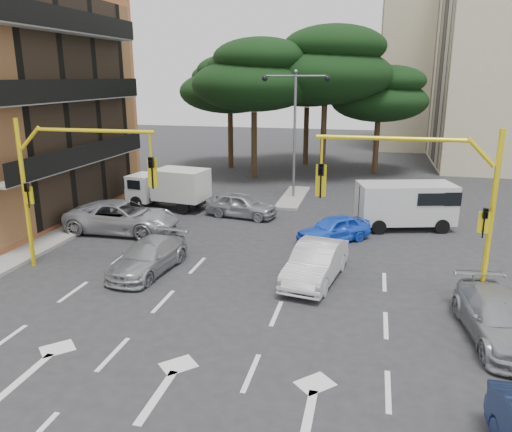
{
  "coord_description": "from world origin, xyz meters",
  "views": [
    {
      "loc": [
        4.76,
        -14.69,
        7.54
      ],
      "look_at": [
        -0.07,
        5.87,
        1.6
      ],
      "focal_mm": 35.0,
      "sensor_mm": 36.0,
      "label": 1
    }
  ],
  "objects": [
    {
      "name": "street_lamp_center",
      "position": [
        0.0,
        16.0,
        5.43
      ],
      "size": [
        4.16,
        0.36,
        7.77
      ],
      "color": "slate",
      "rests_on": "median_strip"
    },
    {
      "name": "pine_right",
      "position": [
        5.06,
        25.96,
        6.22
      ],
      "size": [
        7.49,
        7.49,
        8.37
      ],
      "color": "#382616",
      "rests_on": "ground"
    },
    {
      "name": "median_strip",
      "position": [
        0.0,
        16.0,
        0.07
      ],
      "size": [
        1.4,
        6.0,
        0.15
      ],
      "primitive_type": "cube",
      "color": "gray",
      "rests_on": "ground"
    },
    {
      "name": "car_blue_compact",
      "position": [
        3.21,
        7.91,
        0.62
      ],
      "size": [
        3.68,
        3.6,
        1.25
      ],
      "primitive_type": "imported",
      "rotation": [
        0.0,
        0.0,
        -0.81
      ],
      "color": "blue",
      "rests_on": "ground"
    },
    {
      "name": "pine_left_near",
      "position": [
        -3.94,
        21.96,
        7.6
      ],
      "size": [
        9.15,
        9.15,
        10.23
      ],
      "color": "#382616",
      "rests_on": "ground"
    },
    {
      "name": "pine_left_far",
      "position": [
        -6.94,
        25.96,
        6.91
      ],
      "size": [
        8.32,
        8.32,
        9.3
      ],
      "color": "#382616",
      "rests_on": "ground"
    },
    {
      "name": "car_silver_cross_b",
      "position": [
        -2.12,
        11.09,
        0.67
      ],
      "size": [
        4.17,
        2.22,
        1.35
      ],
      "primitive_type": "imported",
      "rotation": [
        0.0,
        0.0,
        1.41
      ],
      "color": "#A1A3A9",
      "rests_on": "ground"
    },
    {
      "name": "signal_mast_left",
      "position": [
        -6.8,
        1.99,
        3.88
      ],
      "size": [
        5.79,
        0.37,
        6.0
      ],
      "color": "yellow",
      "rests_on": "ground"
    },
    {
      "name": "signal_mast_right",
      "position": [
        6.8,
        1.99,
        3.88
      ],
      "size": [
        5.79,
        0.37,
        6.0
      ],
      "color": "yellow",
      "rests_on": "ground"
    },
    {
      "name": "van_white",
      "position": [
        6.54,
        10.98,
        1.19
      ],
      "size": [
        5.14,
        3.32,
        2.37
      ],
      "primitive_type": null,
      "rotation": [
        0.0,
        0.0,
        -1.3
      ],
      "color": "silver",
      "rests_on": "ground"
    },
    {
      "name": "box_truck_a",
      "position": [
        -6.78,
        11.94,
        1.19
      ],
      "size": [
        5.1,
        2.74,
        2.39
      ],
      "primitive_type": null,
      "rotation": [
        0.0,
        0.0,
        1.42
      ],
      "color": "silver",
      "rests_on": "ground"
    },
    {
      "name": "pine_back",
      "position": [
        -0.94,
        28.96,
        7.6
      ],
      "size": [
        9.15,
        9.15,
        10.23
      ],
      "color": "#382616",
      "rests_on": "ground"
    },
    {
      "name": "car_silver_cross_a",
      "position": [
        -7.16,
        7.0,
        0.78
      ],
      "size": [
        5.65,
        2.68,
        1.56
      ],
      "primitive_type": "imported",
      "rotation": [
        0.0,
        0.0,
        1.59
      ],
      "color": "#ABADB3",
      "rests_on": "ground"
    },
    {
      "name": "pine_center",
      "position": [
        1.06,
        23.96,
        8.3
      ],
      "size": [
        9.98,
        9.98,
        11.16
      ],
      "color": "#382616",
      "rests_on": "ground"
    },
    {
      "name": "apartment_beige_far",
      "position": [
        12.95,
        44.0,
        8.35
      ],
      "size": [
        16.2,
        12.15,
        16.7
      ],
      "color": "beige",
      "rests_on": "ground"
    },
    {
      "name": "car_silver_wagon",
      "position": [
        -3.67,
        2.45,
        0.63
      ],
      "size": [
        2.2,
        4.49,
        1.26
      ],
      "primitive_type": "imported",
      "rotation": [
        0.0,
        0.0,
        -0.1
      ],
      "color": "#999CA0",
      "rests_on": "ground"
    },
    {
      "name": "car_white_hatch",
      "position": [
        2.92,
        3.04,
        0.73
      ],
      "size": [
        2.25,
        4.64,
        1.46
      ],
      "primitive_type": "imported",
      "rotation": [
        0.0,
        0.0,
        -0.16
      ],
      "color": "silver",
      "rests_on": "ground"
    },
    {
      "name": "ground",
      "position": [
        0.0,
        0.0,
        0.0
      ],
      "size": [
        120.0,
        120.0,
        0.0
      ],
      "primitive_type": "plane",
      "color": "#28282B",
      "rests_on": "ground"
    },
    {
      "name": "car_silver_parked",
      "position": [
        8.7,
        -0.09,
        0.66
      ],
      "size": [
        2.36,
        4.76,
        1.33
      ],
      "primitive_type": "imported",
      "rotation": [
        0.0,
        0.0,
        0.11
      ],
      "color": "#919498",
      "rests_on": "ground"
    }
  ]
}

